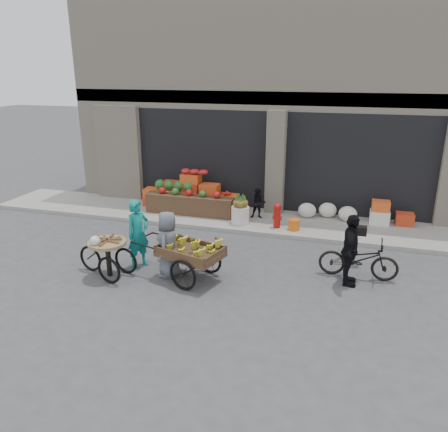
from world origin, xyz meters
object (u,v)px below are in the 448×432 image
(vendor_grey, at_px, (168,244))
(seated_person, at_px, (258,203))
(tricycle_cart, at_px, (108,253))
(cyclist, at_px, (350,250))
(pineapple_bin, at_px, (240,215))
(orange_bucket, at_px, (294,224))
(fire_hydrant, at_px, (277,215))
(vendor_woman, at_px, (138,234))
(banana_cart, at_px, (189,250))
(bicycle, at_px, (358,259))

(vendor_grey, bearing_deg, seated_person, 161.51)
(seated_person, height_order, vendor_grey, vendor_grey)
(tricycle_cart, xyz_separation_m, cyclist, (5.16, 1.12, 0.23))
(pineapple_bin, relative_size, orange_bucket, 1.62)
(fire_hydrant, distance_m, vendor_woman, 4.23)
(pineapple_bin, distance_m, orange_bucket, 1.61)
(orange_bucket, distance_m, tricycle_cart, 5.30)
(orange_bucket, bearing_deg, vendor_woman, -134.87)
(seated_person, bearing_deg, tricycle_cart, -127.93)
(seated_person, xyz_separation_m, vendor_woman, (-1.99, -3.91, 0.23))
(cyclist, bearing_deg, tricycle_cart, 102.69)
(seated_person, xyz_separation_m, tricycle_cart, (-2.42, -4.56, -0.02))
(orange_bucket, height_order, banana_cart, banana_cart)
(pineapple_bin, xyz_separation_m, tricycle_cart, (-2.02, -3.96, 0.20))
(vendor_woman, bearing_deg, vendor_grey, -80.61)
(fire_hydrant, xyz_separation_m, seated_person, (-0.70, 0.65, 0.08))
(fire_hydrant, distance_m, orange_bucket, 0.55)
(seated_person, relative_size, tricycle_cart, 0.64)
(pineapple_bin, distance_m, bicycle, 4.14)
(seated_person, distance_m, bicycle, 4.24)
(seated_person, distance_m, vendor_grey, 4.31)
(banana_cart, distance_m, bicycle, 3.76)
(vendor_woman, height_order, bicycle, vendor_woman)
(tricycle_cart, relative_size, cyclist, 0.92)
(banana_cart, bearing_deg, vendor_grey, -167.58)
(orange_bucket, relative_size, tricycle_cart, 0.22)
(fire_hydrant, distance_m, bicycle, 3.28)
(vendor_woman, distance_m, vendor_grey, 0.90)
(pineapple_bin, height_order, vendor_woman, vendor_woman)
(fire_hydrant, bearing_deg, bicycle, -46.92)
(fire_hydrant, relative_size, seated_person, 0.76)
(banana_cart, bearing_deg, seated_person, 97.42)
(cyclist, bearing_deg, pineapple_bin, 48.29)
(seated_person, xyz_separation_m, vendor_grey, (-1.13, -4.16, 0.17))
(orange_bucket, xyz_separation_m, tricycle_cart, (-3.62, -3.86, 0.30))
(vendor_grey, bearing_deg, vendor_woman, -109.73)
(seated_person, bearing_deg, pineapple_bin, -133.69)
(orange_bucket, bearing_deg, fire_hydrant, 174.29)
(pineapple_bin, relative_size, seated_person, 0.56)
(orange_bucket, distance_m, seated_person, 1.42)
(banana_cart, relative_size, tricycle_cart, 1.69)
(bicycle, bearing_deg, seated_person, 44.47)
(bicycle, bearing_deg, vendor_grey, 105.76)
(tricycle_cart, relative_size, vendor_grey, 0.96)
(fire_hydrant, distance_m, tricycle_cart, 5.01)
(tricycle_cart, bearing_deg, pineapple_bin, 74.09)
(bicycle, xyz_separation_m, cyclist, (-0.20, -0.40, 0.34))
(pineapple_bin, bearing_deg, banana_cart, -93.76)
(vendor_grey, bearing_deg, banana_cart, 83.03)
(seated_person, relative_size, bicycle, 0.54)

